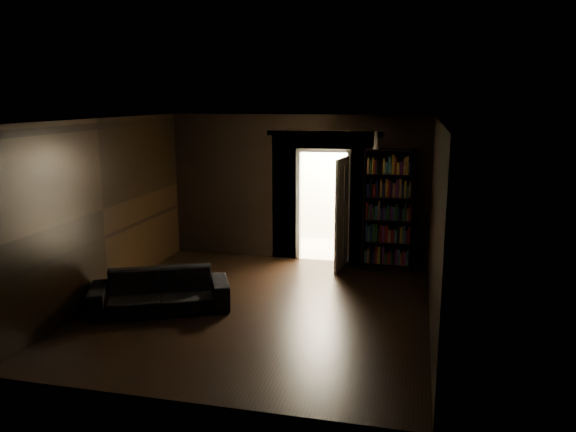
{
  "coord_description": "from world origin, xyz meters",
  "views": [
    {
      "loc": [
        2.25,
        -7.68,
        3.1
      ],
      "look_at": [
        0.25,
        0.9,
        1.24
      ],
      "focal_mm": 35.0,
      "sensor_mm": 36.0,
      "label": 1
    }
  ],
  "objects": [
    {
      "name": "bookshelf",
      "position": [
        1.74,
        2.59,
        1.1
      ],
      "size": [
        0.91,
        0.36,
        2.2
      ],
      "primitive_type": "cube",
      "rotation": [
        0.0,
        0.0,
        -0.04
      ],
      "color": "black",
      "rests_on": "ground"
    },
    {
      "name": "sofa",
      "position": [
        -1.4,
        -0.4,
        0.39
      ],
      "size": [
        2.19,
        1.61,
        0.77
      ],
      "primitive_type": "imported",
      "rotation": [
        0.0,
        0.0,
        0.42
      ],
      "color": "black",
      "rests_on": "ground"
    },
    {
      "name": "ground",
      "position": [
        0.0,
        0.0,
        0.0
      ],
      "size": [
        5.5,
        5.5,
        0.0
      ],
      "primitive_type": "plane",
      "color": "black",
      "rests_on": "ground"
    },
    {
      "name": "refrigerator",
      "position": [
        1.08,
        4.11,
        0.82
      ],
      "size": [
        0.93,
        0.89,
        1.65
      ],
      "primitive_type": "cube",
      "rotation": [
        0.0,
        0.0,
        -0.34
      ],
      "color": "white",
      "rests_on": "ground"
    },
    {
      "name": "door",
      "position": [
        0.92,
        2.31,
        1.02
      ],
      "size": [
        0.14,
        0.85,
        2.05
      ],
      "primitive_type": "cube",
      "rotation": [
        0.0,
        0.0,
        1.46
      ],
      "color": "white",
      "rests_on": "ground"
    },
    {
      "name": "figurine",
      "position": [
        1.49,
        2.51,
        2.36
      ],
      "size": [
        0.13,
        0.13,
        0.32
      ],
      "primitive_type": "cube",
      "rotation": [
        0.0,
        0.0,
        -0.27
      ],
      "color": "silver",
      "rests_on": "bookshelf"
    },
    {
      "name": "kitchen_alcove",
      "position": [
        0.5,
        3.87,
        1.21
      ],
      "size": [
        2.2,
        1.8,
        2.6
      ],
      "color": "beige",
      "rests_on": "ground"
    },
    {
      "name": "bottles",
      "position": [
        1.09,
        4.0,
        1.77
      ],
      "size": [
        0.62,
        0.1,
        0.25
      ],
      "primitive_type": "cube",
      "rotation": [
        0.0,
        0.0,
        0.03
      ],
      "color": "black",
      "rests_on": "refrigerator"
    },
    {
      "name": "room_walls",
      "position": [
        -0.01,
        1.07,
        1.68
      ],
      "size": [
        5.02,
        5.61,
        2.84
      ],
      "color": "black",
      "rests_on": "ground"
    }
  ]
}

